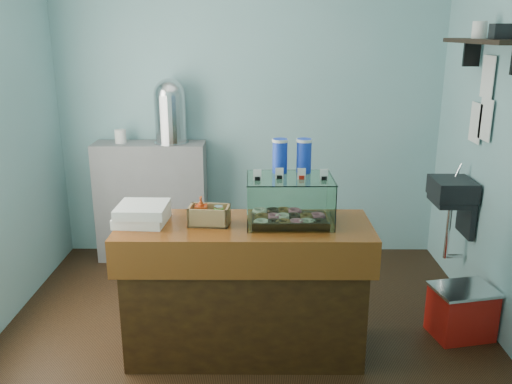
{
  "coord_description": "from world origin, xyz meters",
  "views": [
    {
      "loc": [
        0.09,
        -3.45,
        2.07
      ],
      "look_at": [
        0.07,
        -0.15,
        1.08
      ],
      "focal_mm": 38.0,
      "sensor_mm": 36.0,
      "label": 1
    }
  ],
  "objects_px": {
    "counter": "(245,288)",
    "coffee_urn": "(170,110)",
    "red_cooler": "(462,312)",
    "display_case": "(289,197)"
  },
  "relations": [
    {
      "from": "coffee_urn",
      "to": "red_cooler",
      "type": "xyz_separation_m",
      "value": [
        2.2,
        -1.38,
        -1.22
      ]
    },
    {
      "from": "coffee_urn",
      "to": "counter",
      "type": "bearing_deg",
      "value": -66.21
    },
    {
      "from": "red_cooler",
      "to": "coffee_urn",
      "type": "bearing_deg",
      "value": 136.02
    },
    {
      "from": "coffee_urn",
      "to": "red_cooler",
      "type": "relative_size",
      "value": 1.22
    },
    {
      "from": "counter",
      "to": "coffee_urn",
      "type": "xyz_separation_m",
      "value": [
        -0.69,
        1.57,
        0.94
      ]
    },
    {
      "from": "counter",
      "to": "red_cooler",
      "type": "height_order",
      "value": "counter"
    },
    {
      "from": "counter",
      "to": "display_case",
      "type": "bearing_deg",
      "value": 14.06
    },
    {
      "from": "coffee_urn",
      "to": "red_cooler",
      "type": "distance_m",
      "value": 2.87
    },
    {
      "from": "counter",
      "to": "display_case",
      "type": "xyz_separation_m",
      "value": [
        0.28,
        0.07,
        0.6
      ]
    },
    {
      "from": "counter",
      "to": "display_case",
      "type": "height_order",
      "value": "display_case"
    }
  ]
}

